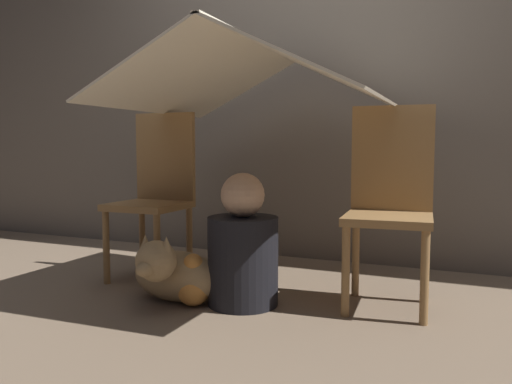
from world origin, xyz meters
name	(u,v)px	position (x,y,z in m)	size (l,w,h in m)	color
ground_plane	(245,300)	(0.00, 0.00, 0.00)	(8.80, 8.80, 0.00)	#7A6651
wall_back	(310,68)	(0.00, 1.02, 1.25)	(7.00, 0.05, 2.50)	#6B6056
chair_left	(156,190)	(-0.65, 0.21, 0.50)	(0.38, 0.38, 0.93)	olive
chair_right	(390,199)	(0.64, 0.21, 0.50)	(0.41, 0.41, 0.93)	olive
sheet_canopy	(256,74)	(0.00, 0.13, 1.09)	(1.30, 1.17, 0.32)	silver
person_front	(243,250)	(0.02, -0.06, 0.26)	(0.33, 0.33, 0.62)	black
dog	(173,273)	(-0.29, -0.18, 0.15)	(0.46, 0.42, 0.35)	#9E7F56
plush_toy	(193,285)	(-0.18, -0.17, 0.10)	(0.16, 0.16, 0.25)	#D88C3F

